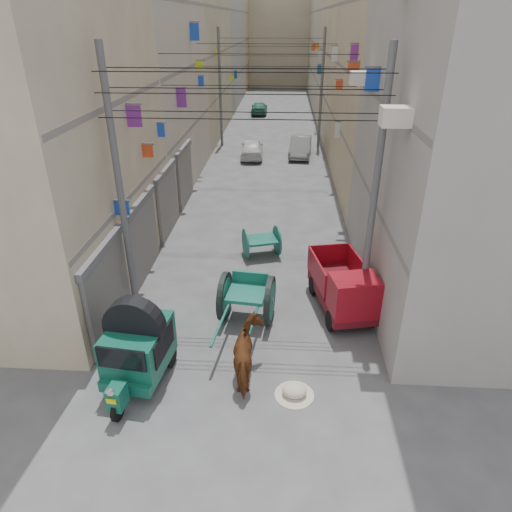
# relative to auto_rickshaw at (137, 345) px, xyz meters

# --- Properties ---
(ground) EXTENTS (140.00, 140.00, 0.00)m
(ground) POSITION_rel_auto_rickshaw_xyz_m (2.51, -2.80, -1.11)
(ground) COLOR #444447
(ground) RESTS_ON ground
(building_row_left) EXTENTS (8.00, 62.00, 14.00)m
(building_row_left) POSITION_rel_auto_rickshaw_xyz_m (-5.48, 31.32, 5.35)
(building_row_left) COLOR #BEAD90
(building_row_left) RESTS_ON ground
(building_row_right) EXTENTS (8.00, 62.00, 14.00)m
(building_row_right) POSITION_rel_auto_rickshaw_xyz_m (10.51, 31.32, 5.35)
(building_row_right) COLOR gray
(building_row_right) RESTS_ON ground
(end_cap_building) EXTENTS (22.00, 10.00, 13.00)m
(end_cap_building) POSITION_rel_auto_rickshaw_xyz_m (2.51, 63.20, 5.39)
(end_cap_building) COLOR tan
(end_cap_building) RESTS_ON ground
(shutters_left) EXTENTS (0.18, 14.40, 2.88)m
(shutters_left) POSITION_rel_auto_rickshaw_xyz_m (-1.40, 7.57, 0.39)
(shutters_left) COLOR #504F55
(shutters_left) RESTS_ON ground
(signboards) EXTENTS (8.22, 40.52, 5.67)m
(signboards) POSITION_rel_auto_rickshaw_xyz_m (2.50, 18.85, 2.33)
(signboards) COLOR silver
(signboards) RESTS_ON ground
(ac_units) EXTENTS (0.70, 6.55, 3.35)m
(ac_units) POSITION_rel_auto_rickshaw_xyz_m (6.16, 4.86, 6.33)
(ac_units) COLOR silver
(ac_units) RESTS_ON ground
(utility_poles) EXTENTS (7.40, 22.20, 8.00)m
(utility_poles) POSITION_rel_auto_rickshaw_xyz_m (2.51, 14.20, 2.89)
(utility_poles) COLOR #535355
(utility_poles) RESTS_ON ground
(overhead_cables) EXTENTS (7.40, 22.52, 1.12)m
(overhead_cables) POSITION_rel_auto_rickshaw_xyz_m (2.51, 11.60, 5.66)
(overhead_cables) COLOR black
(overhead_cables) RESTS_ON ground
(auto_rickshaw) EXTENTS (1.74, 2.73, 1.88)m
(auto_rickshaw) POSITION_rel_auto_rickshaw_xyz_m (0.00, 0.00, 0.00)
(auto_rickshaw) COLOR black
(auto_rickshaw) RESTS_ON ground
(tonga_cart) EXTENTS (1.76, 3.52, 1.53)m
(tonga_cart) POSITION_rel_auto_rickshaw_xyz_m (2.55, 2.87, -0.31)
(tonga_cart) COLOR black
(tonga_cart) RESTS_ON ground
(mini_truck) EXTENTS (2.03, 3.39, 1.78)m
(mini_truck) POSITION_rel_auto_rickshaw_xyz_m (5.60, 3.26, -0.25)
(mini_truck) COLOR black
(mini_truck) RESTS_ON ground
(second_cart) EXTENTS (1.64, 1.54, 1.20)m
(second_cart) POSITION_rel_auto_rickshaw_xyz_m (2.78, 7.27, -0.47)
(second_cart) COLOR #155C4D
(second_cart) RESTS_ON ground
(feed_sack) EXTENTS (0.62, 0.50, 0.31)m
(feed_sack) POSITION_rel_auto_rickshaw_xyz_m (4.00, -0.35, -0.95)
(feed_sack) COLOR beige
(feed_sack) RESTS_ON ground
(horse) EXTENTS (1.03, 1.91, 1.55)m
(horse) POSITION_rel_auto_rickshaw_xyz_m (2.83, 0.20, -0.33)
(horse) COLOR maroon
(horse) RESTS_ON ground
(distant_car_white) EXTENTS (1.65, 3.76, 1.26)m
(distant_car_white) POSITION_rel_auto_rickshaw_xyz_m (1.41, 21.85, -0.47)
(distant_car_white) COLOR silver
(distant_car_white) RESTS_ON ground
(distant_car_grey) EXTENTS (1.70, 4.04, 1.30)m
(distant_car_grey) POSITION_rel_auto_rickshaw_xyz_m (4.71, 22.46, -0.46)
(distant_car_grey) COLOR slate
(distant_car_grey) RESTS_ON ground
(distant_car_green) EXTENTS (1.63, 3.88, 1.12)m
(distant_car_green) POSITION_rel_auto_rickshaw_xyz_m (1.01, 38.10, -0.55)
(distant_car_green) COLOR #23664E
(distant_car_green) RESTS_ON ground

